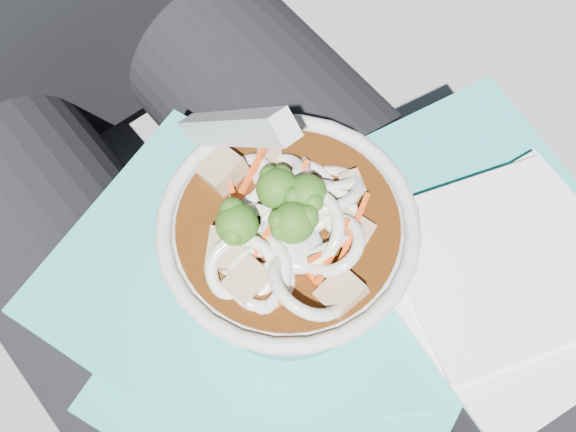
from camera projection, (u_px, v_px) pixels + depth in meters
stone_ledge at (203, 310)px, 0.89m from camera, size 1.05×0.60×0.46m
lap at (287, 315)px, 0.56m from camera, size 0.33×0.48×0.14m
person_body at (207, 209)px, 0.58m from camera, size 0.34×0.94×1.01m
plastic_bag at (303, 321)px, 0.48m from camera, size 0.37×0.31×0.01m
napkins at (512, 281)px, 0.48m from camera, size 0.16×0.17×0.01m
udon_bowl at (287, 246)px, 0.44m from camera, size 0.16×0.16×0.19m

